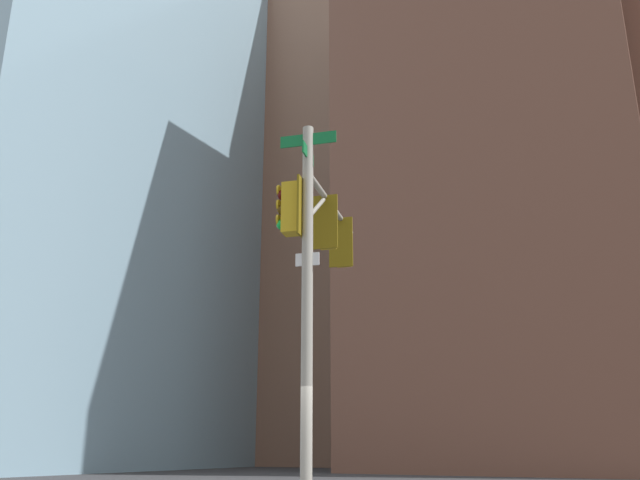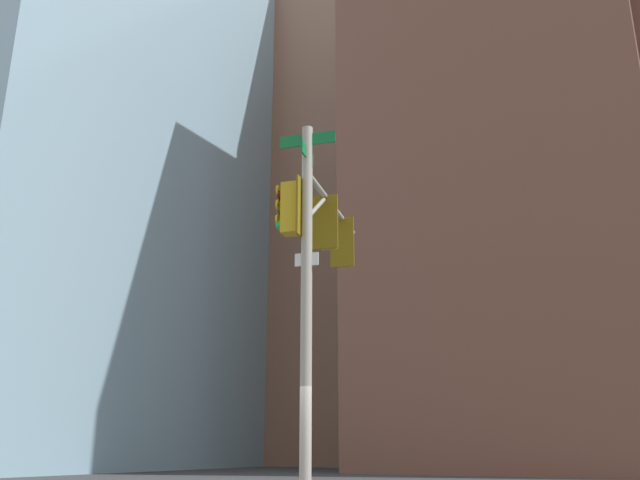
# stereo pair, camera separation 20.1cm
# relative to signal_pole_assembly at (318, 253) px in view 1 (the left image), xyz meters

# --- Properties ---
(signal_pole_assembly) EXTENTS (1.49, 4.07, 7.45)m
(signal_pole_assembly) POSITION_rel_signal_pole_assembly_xyz_m (0.00, 0.00, 0.00)
(signal_pole_assembly) COLOR #9E998C
(signal_pole_assembly) RESTS_ON ground_plane
(building_brick_nearside) EXTENTS (23.83, 14.79, 50.65)m
(building_brick_nearside) POSITION_rel_signal_pole_assembly_xyz_m (4.02, 45.74, 20.14)
(building_brick_nearside) COLOR brown
(building_brick_nearside) RESTS_ON ground_plane
(building_brick_midblock) EXTENTS (19.32, 17.25, 38.49)m
(building_brick_midblock) POSITION_rel_signal_pole_assembly_xyz_m (-3.71, 34.89, 14.06)
(building_brick_midblock) COLOR brown
(building_brick_midblock) RESTS_ON ground_plane
(building_glass_tower) EXTENTS (30.12, 30.76, 76.60)m
(building_glass_tower) POSITION_rel_signal_pole_assembly_xyz_m (-40.52, 24.65, 33.11)
(building_glass_tower) COLOR #8CB2C6
(building_glass_tower) RESTS_ON ground_plane
(building_brick_farside) EXTENTS (23.99, 18.72, 48.42)m
(building_brick_farside) POSITION_rel_signal_pole_assembly_xyz_m (-17.05, 45.53, 19.02)
(building_brick_farside) COLOR #845B47
(building_brick_farside) RESTS_ON ground_plane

